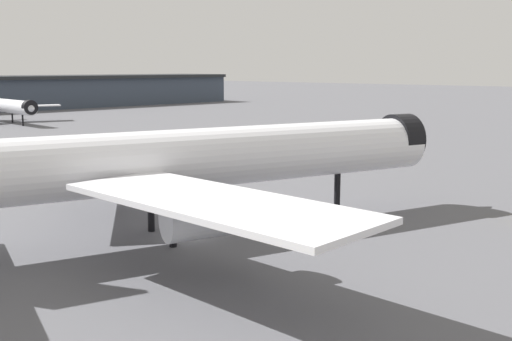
{
  "coord_description": "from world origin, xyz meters",
  "views": [
    {
      "loc": [
        -35.15,
        -38.5,
        14.9
      ],
      "look_at": [
        7.08,
        -1.39,
        5.31
      ],
      "focal_mm": 42.61,
      "sensor_mm": 36.0,
      "label": 1
    }
  ],
  "objects": [
    {
      "name": "airliner_near_gate",
      "position": [
        0.22,
        1.12,
        6.79
      ],
      "size": [
        55.71,
        49.77,
        15.41
      ],
      "rotation": [
        0.0,
        0.0,
        -0.35
      ],
      "color": "white",
      "rests_on": "ground"
    },
    {
      "name": "ground",
      "position": [
        0.0,
        0.0,
        0.0
      ],
      "size": [
        900.0,
        900.0,
        0.0
      ],
      "primitive_type": "plane",
      "color": "#56565B"
    },
    {
      "name": "airliner_far_taxiway",
      "position": [
        42.87,
        118.7,
        4.64
      ],
      "size": [
        31.6,
        34.81,
        10.53
      ],
      "rotation": [
        0.0,
        0.0,
        4.63
      ],
      "color": "silver",
      "rests_on": "ground"
    }
  ]
}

